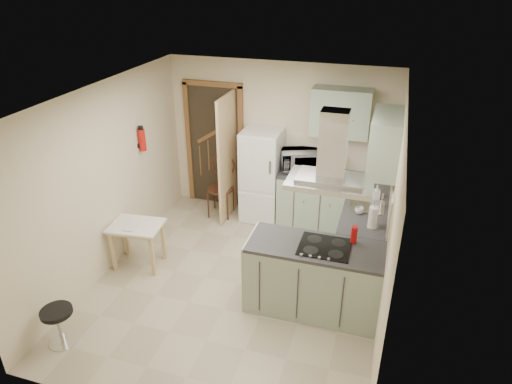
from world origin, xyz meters
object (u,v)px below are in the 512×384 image
(peninsula, at_px, (314,278))
(bentwood_chair, at_px, (220,189))
(extractor_hood, at_px, (330,182))
(stool, at_px, (60,326))
(microwave, at_px, (299,160))
(fridge, at_px, (262,175))
(drop_leaf_table, at_px, (139,245))

(peninsula, relative_size, bentwood_chair, 1.66)
(extractor_hood, distance_m, stool, 3.33)
(stool, distance_m, microwave, 4.00)
(bentwood_chair, height_order, stool, bentwood_chair)
(peninsula, xyz_separation_m, bentwood_chair, (-1.89, 1.86, 0.02))
(fridge, bearing_deg, drop_leaf_table, -124.66)
(fridge, xyz_separation_m, stool, (-1.32, -3.35, -0.52))
(peninsula, height_order, bentwood_chair, bentwood_chair)
(fridge, height_order, peninsula, fridge)
(extractor_hood, xyz_separation_m, stool, (-2.65, -1.37, -1.49))
(peninsula, height_order, drop_leaf_table, peninsula)
(stool, xyz_separation_m, microwave, (1.91, 3.42, 0.83))
(fridge, bearing_deg, peninsula, -58.26)
(peninsula, height_order, extractor_hood, extractor_hood)
(drop_leaf_table, bearing_deg, extractor_hood, -9.81)
(bentwood_chair, bearing_deg, extractor_hood, -46.93)
(drop_leaf_table, height_order, microwave, microwave)
(fridge, xyz_separation_m, drop_leaf_table, (-1.24, -1.79, -0.43))
(drop_leaf_table, xyz_separation_m, stool, (-0.08, -1.56, -0.09))
(fridge, relative_size, stool, 3.28)
(peninsula, bearing_deg, bentwood_chair, 135.57)
(fridge, distance_m, bentwood_chair, 0.74)
(drop_leaf_table, distance_m, microwave, 2.71)
(fridge, height_order, stool, fridge)
(bentwood_chair, distance_m, stool, 3.30)
(microwave, bearing_deg, fridge, 164.55)
(peninsula, distance_m, bentwood_chair, 2.65)
(stool, bearing_deg, bentwood_chair, 78.57)
(peninsula, bearing_deg, microwave, 107.34)
(bentwood_chair, xyz_separation_m, stool, (-0.65, -3.23, -0.24))
(fridge, distance_m, extractor_hood, 2.57)
(drop_leaf_table, height_order, stool, drop_leaf_table)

